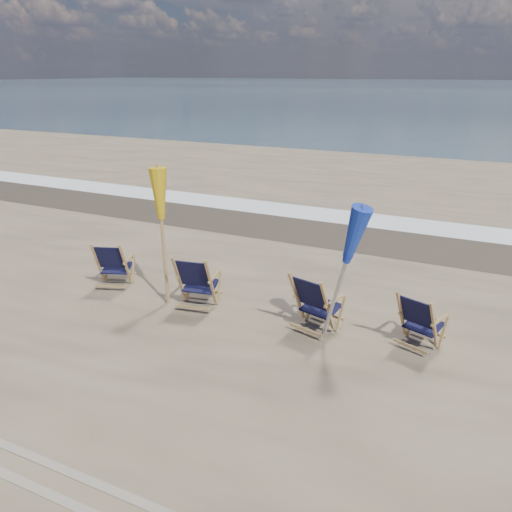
{
  "coord_description": "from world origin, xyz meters",
  "views": [
    {
      "loc": [
        3.39,
        -5.02,
        3.87
      ],
      "look_at": [
        0.0,
        2.2,
        0.9
      ],
      "focal_mm": 35.0,
      "sensor_mm": 36.0,
      "label": 1
    }
  ],
  "objects_px": {
    "beach_chair_0": "(125,266)",
    "umbrella_blue": "(342,237)",
    "beach_chair_3": "(433,328)",
    "umbrella_yellow": "(161,202)",
    "beach_chair_1": "(211,284)",
    "beach_chair_2": "(327,309)"
  },
  "relations": [
    {
      "from": "beach_chair_2",
      "to": "beach_chair_3",
      "type": "xyz_separation_m",
      "value": [
        1.51,
        0.18,
        -0.05
      ]
    },
    {
      "from": "beach_chair_3",
      "to": "umbrella_yellow",
      "type": "relative_size",
      "value": 0.39
    },
    {
      "from": "beach_chair_0",
      "to": "umbrella_blue",
      "type": "bearing_deg",
      "value": 156.2
    },
    {
      "from": "beach_chair_1",
      "to": "umbrella_yellow",
      "type": "xyz_separation_m",
      "value": [
        -0.89,
        -0.02,
        1.33
      ]
    },
    {
      "from": "beach_chair_0",
      "to": "beach_chair_3",
      "type": "xyz_separation_m",
      "value": [
        5.47,
        -0.03,
        -0.02
      ]
    },
    {
      "from": "beach_chair_0",
      "to": "beach_chair_3",
      "type": "distance_m",
      "value": 5.47
    },
    {
      "from": "umbrella_blue",
      "to": "beach_chair_2",
      "type": "bearing_deg",
      "value": 153.37
    },
    {
      "from": "beach_chair_0",
      "to": "umbrella_blue",
      "type": "distance_m",
      "value": 4.33
    },
    {
      "from": "beach_chair_0",
      "to": "beach_chair_1",
      "type": "relative_size",
      "value": 0.93
    },
    {
      "from": "beach_chair_0",
      "to": "beach_chair_1",
      "type": "xyz_separation_m",
      "value": [
        1.91,
        -0.16,
        0.04
      ]
    },
    {
      "from": "beach_chair_2",
      "to": "umbrella_yellow",
      "type": "relative_size",
      "value": 0.43
    },
    {
      "from": "beach_chair_0",
      "to": "beach_chair_2",
      "type": "relative_size",
      "value": 0.93
    },
    {
      "from": "beach_chair_0",
      "to": "umbrella_blue",
      "type": "xyz_separation_m",
      "value": [
        4.15,
        -0.3,
        1.23
      ]
    },
    {
      "from": "beach_chair_2",
      "to": "umbrella_blue",
      "type": "distance_m",
      "value": 1.21
    },
    {
      "from": "beach_chair_1",
      "to": "umbrella_blue",
      "type": "height_order",
      "value": "umbrella_blue"
    },
    {
      "from": "beach_chair_3",
      "to": "umbrella_yellow",
      "type": "distance_m",
      "value": 4.66
    },
    {
      "from": "beach_chair_0",
      "to": "beach_chair_3",
      "type": "relative_size",
      "value": 1.04
    },
    {
      "from": "umbrella_blue",
      "to": "umbrella_yellow",
      "type": "bearing_deg",
      "value": 177.69
    },
    {
      "from": "beach_chair_0",
      "to": "umbrella_yellow",
      "type": "distance_m",
      "value": 1.71
    },
    {
      "from": "beach_chair_3",
      "to": "umbrella_yellow",
      "type": "bearing_deg",
      "value": 21.62
    },
    {
      "from": "beach_chair_2",
      "to": "umbrella_blue",
      "type": "bearing_deg",
      "value": 168.75
    },
    {
      "from": "beach_chair_3",
      "to": "beach_chair_2",
      "type": "bearing_deg",
      "value": 26.43
    }
  ]
}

